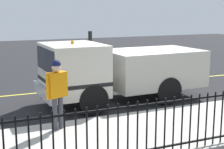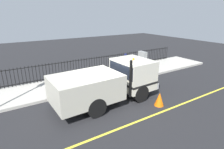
# 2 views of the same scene
# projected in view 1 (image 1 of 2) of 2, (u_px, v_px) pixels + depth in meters

# --- Properties ---
(ground_plane) EXTENTS (52.91, 52.91, 0.00)m
(ground_plane) POSITION_uv_depth(u_px,v_px,m) (129.00, 102.00, 12.05)
(ground_plane) COLOR #232326
(ground_plane) RESTS_ON ground
(sidewalk_slab) EXTENTS (3.13, 24.05, 0.16)m
(sidewalk_slab) POSITION_uv_depth(u_px,v_px,m) (181.00, 128.00, 9.16)
(sidewalk_slab) COLOR #B7B2A8
(sidewalk_slab) RESTS_ON ground
(lane_marking) EXTENTS (0.12, 21.64, 0.01)m
(lane_marking) POSITION_uv_depth(u_px,v_px,m) (102.00, 87.00, 14.38)
(lane_marking) COLOR yellow
(lane_marking) RESTS_ON ground
(work_truck) EXTENTS (2.47, 5.91, 2.47)m
(work_truck) POSITION_uv_depth(u_px,v_px,m) (114.00, 68.00, 11.75)
(work_truck) COLOR silver
(work_truck) RESTS_ON ground
(worker_standing) EXTENTS (0.42, 0.62, 1.82)m
(worker_standing) POSITION_uv_depth(u_px,v_px,m) (57.00, 87.00, 8.63)
(worker_standing) COLOR orange
(worker_standing) RESTS_ON sidewalk_slab
(iron_fence) EXTENTS (0.04, 20.48, 1.25)m
(iron_fence) POSITION_uv_depth(u_px,v_px,m) (218.00, 117.00, 7.77)
(iron_fence) COLOR black
(iron_fence) RESTS_ON sidewalk_slab
(traffic_cone) EXTENTS (0.51, 0.51, 0.73)m
(traffic_cone) POSITION_uv_depth(u_px,v_px,m) (51.00, 86.00, 12.88)
(traffic_cone) COLOR orange
(traffic_cone) RESTS_ON ground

